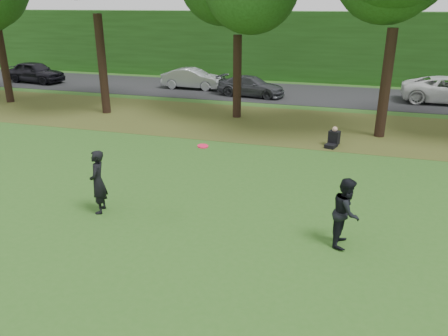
# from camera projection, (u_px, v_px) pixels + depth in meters

# --- Properties ---
(ground) EXTENTS (120.00, 120.00, 0.00)m
(ground) POSITION_uv_depth(u_px,v_px,m) (205.00, 276.00, 9.51)
(ground) COLOR #2D5B1C
(ground) RESTS_ON ground
(leaf_litter) EXTENTS (60.00, 7.00, 0.01)m
(leaf_litter) POSITION_uv_depth(u_px,v_px,m) (292.00, 125.00, 21.16)
(leaf_litter) COLOR #4D431B
(leaf_litter) RESTS_ON ground
(street) EXTENTS (70.00, 7.00, 0.02)m
(street) POSITION_uv_depth(u_px,v_px,m) (310.00, 94.00, 28.33)
(street) COLOR black
(street) RESTS_ON ground
(far_hedge) EXTENTS (70.00, 3.00, 5.00)m
(far_hedge) POSITION_uv_depth(u_px,v_px,m) (321.00, 46.00, 32.82)
(far_hedge) COLOR #1F4614
(far_hedge) RESTS_ON ground
(player_left) EXTENTS (0.61, 0.77, 1.83)m
(player_left) POSITION_uv_depth(u_px,v_px,m) (98.00, 182.00, 12.13)
(player_left) COLOR black
(player_left) RESTS_ON ground
(player_right) EXTENTS (0.73, 0.90, 1.73)m
(player_right) POSITION_uv_depth(u_px,v_px,m) (346.00, 212.00, 10.48)
(player_right) COLOR black
(player_right) RESTS_ON ground
(parked_cars) EXTENTS (42.21, 3.71, 1.53)m
(parked_cars) POSITION_uv_depth(u_px,v_px,m) (315.00, 85.00, 27.27)
(parked_cars) COLOR black
(parked_cars) RESTS_ON street
(frisbee) EXTENTS (0.29, 0.29, 0.06)m
(frisbee) POSITION_uv_depth(u_px,v_px,m) (203.00, 146.00, 10.67)
(frisbee) COLOR #F61444
(frisbee) RESTS_ON ground
(seated_person) EXTENTS (0.61, 0.82, 0.83)m
(seated_person) POSITION_uv_depth(u_px,v_px,m) (333.00, 139.00, 17.99)
(seated_person) COLOR black
(seated_person) RESTS_ON ground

